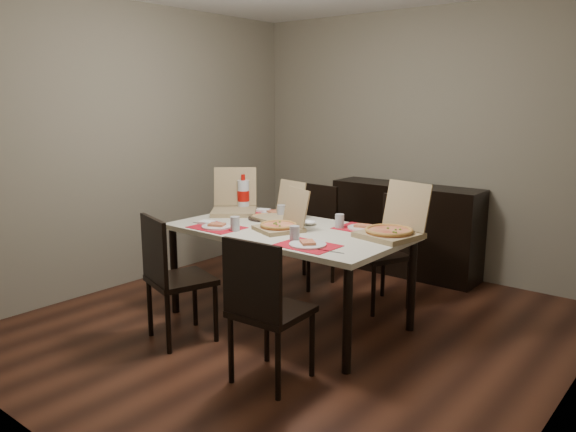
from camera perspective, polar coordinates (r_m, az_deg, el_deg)
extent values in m
cube|color=#452215|center=(4.45, 0.71, -11.17)|extent=(3.80, 4.00, 0.02)
cube|color=gray|center=(5.83, 13.20, 7.26)|extent=(3.80, 0.02, 2.60)
cube|color=gray|center=(5.51, -15.14, 6.92)|extent=(0.02, 4.00, 2.60)
cube|color=black|center=(5.75, 11.80, -1.32)|extent=(1.50, 0.40, 0.90)
cube|color=beige|center=(4.32, 0.00, -1.56)|extent=(1.80, 1.00, 0.04)
cylinder|color=black|center=(4.69, -11.48, -5.47)|extent=(0.06, 0.06, 0.71)
cylinder|color=black|center=(3.62, 6.05, -10.52)|extent=(0.06, 0.06, 0.71)
cylinder|color=black|center=(5.27, -4.09, -3.36)|extent=(0.06, 0.06, 0.71)
cylinder|color=black|center=(4.34, 12.46, -6.92)|extent=(0.06, 0.06, 0.71)
cube|color=black|center=(4.14, -10.80, -6.39)|extent=(0.53, 0.53, 0.04)
cube|color=black|center=(4.00, -13.45, -3.39)|extent=(0.41, 0.15, 0.46)
cylinder|color=black|center=(4.31, -13.86, -9.07)|extent=(0.04, 0.04, 0.43)
cylinder|color=black|center=(4.00, -12.07, -10.68)|extent=(0.04, 0.04, 0.43)
cylinder|color=black|center=(4.44, -9.44, -8.29)|extent=(0.04, 0.04, 0.43)
cylinder|color=black|center=(4.13, -7.36, -9.77)|extent=(0.04, 0.04, 0.43)
cube|color=black|center=(3.49, -1.67, -9.65)|extent=(0.45, 0.45, 0.04)
cube|color=black|center=(3.26, -3.72, -6.53)|extent=(0.42, 0.06, 0.46)
cylinder|color=black|center=(3.56, -5.82, -13.37)|extent=(0.04, 0.04, 0.43)
cylinder|color=black|center=(3.35, -1.03, -14.95)|extent=(0.04, 0.04, 0.43)
cylinder|color=black|center=(3.81, -2.18, -11.56)|extent=(0.04, 0.04, 0.43)
cylinder|color=black|center=(3.62, 2.45, -12.86)|extent=(0.04, 0.04, 0.43)
cube|color=black|center=(5.30, 1.88, -2.19)|extent=(0.44, 0.44, 0.04)
cube|color=black|center=(5.39, 3.21, 0.76)|extent=(0.42, 0.05, 0.46)
cylinder|color=black|center=(5.38, 4.57, -4.58)|extent=(0.04, 0.04, 0.43)
cylinder|color=black|center=(5.60, 1.66, -3.90)|extent=(0.04, 0.04, 0.43)
cylinder|color=black|center=(5.11, 2.08, -5.43)|extent=(0.04, 0.04, 0.43)
cylinder|color=black|center=(5.34, -0.87, -4.66)|extent=(0.04, 0.04, 0.43)
cube|color=black|center=(4.77, 9.26, -3.90)|extent=(0.55, 0.55, 0.04)
cube|color=black|center=(4.82, 11.18, -0.74)|extent=(0.40, 0.20, 0.46)
cylinder|color=black|center=(4.81, 12.18, -6.81)|extent=(0.04, 0.04, 0.43)
cylinder|color=black|center=(5.08, 9.62, -5.71)|extent=(0.04, 0.04, 0.43)
cylinder|color=black|center=(4.60, 8.66, -7.54)|extent=(0.04, 0.04, 0.43)
cylinder|color=black|center=(4.88, 6.20, -6.33)|extent=(0.04, 0.04, 0.43)
cube|color=red|center=(4.38, -7.24, -1.16)|extent=(0.40, 0.30, 0.00)
cylinder|color=white|center=(4.38, -7.24, -1.06)|extent=(0.24, 0.24, 0.01)
cube|color=#DDB66E|center=(4.38, -7.25, -0.87)|extent=(0.15, 0.13, 0.02)
cylinder|color=#A0A3AB|center=(4.25, -5.40, -0.79)|extent=(0.07, 0.07, 0.11)
cube|color=#B2B2B7|center=(4.52, -8.64, -0.79)|extent=(0.20, 0.04, 0.00)
cube|color=white|center=(4.52, -8.28, -0.64)|extent=(0.13, 0.13, 0.02)
cube|color=red|center=(3.81, 2.01, -3.01)|extent=(0.40, 0.30, 0.00)
cylinder|color=white|center=(3.81, 2.01, -2.90)|extent=(0.25, 0.25, 0.01)
cube|color=#DDB66E|center=(3.81, 2.01, -2.68)|extent=(0.15, 0.15, 0.02)
cylinder|color=#A0A3AB|center=(3.92, 0.67, -1.80)|extent=(0.07, 0.07, 0.11)
cube|color=#B2B2B7|center=(3.67, 4.30, -3.62)|extent=(0.20, 0.04, 0.00)
cube|color=red|center=(4.84, -1.43, 0.15)|extent=(0.40, 0.30, 0.00)
cylinder|color=white|center=(4.84, -1.43, 0.24)|extent=(0.22, 0.22, 0.01)
cube|color=#DDB66E|center=(4.83, -1.43, 0.42)|extent=(0.15, 0.13, 0.02)
cylinder|color=#A0A3AB|center=(4.70, -0.68, 0.47)|extent=(0.07, 0.07, 0.11)
cube|color=#B2B2B7|center=(4.96, -3.23, 0.43)|extent=(0.20, 0.04, 0.00)
cube|color=white|center=(4.97, -2.53, 0.59)|extent=(0.13, 0.13, 0.02)
cube|color=red|center=(4.34, 7.59, -1.28)|extent=(0.40, 0.30, 0.00)
cylinder|color=white|center=(4.34, 7.60, -1.18)|extent=(0.23, 0.23, 0.01)
cube|color=#DDB66E|center=(4.34, 7.60, -0.99)|extent=(0.14, 0.12, 0.02)
cylinder|color=#A0A3AB|center=(4.34, 5.26, -0.52)|extent=(0.07, 0.07, 0.11)
cube|color=#B2B2B7|center=(4.25, 9.70, -1.65)|extent=(0.20, 0.04, 0.00)
cube|color=white|center=(4.32, -0.57, -1.16)|extent=(0.16, 0.16, 0.02)
cube|color=#937C55|center=(4.24, -0.97, -1.32)|extent=(0.40, 0.40, 0.03)
cube|color=#937C55|center=(4.28, 0.84, 0.95)|extent=(0.31, 0.18, 0.28)
cylinder|color=#DDB66E|center=(4.23, -0.97, -0.99)|extent=(0.34, 0.34, 0.02)
cube|color=#937C55|center=(4.09, 10.20, -1.92)|extent=(0.45, 0.45, 0.04)
cube|color=#937C55|center=(4.20, 11.97, 1.06)|extent=(0.39, 0.15, 0.34)
cylinder|color=#DDB66E|center=(4.09, 10.22, -1.54)|extent=(0.38, 0.38, 0.02)
cube|color=#937C55|center=(4.90, -5.50, 0.45)|extent=(0.53, 0.53, 0.04)
cube|color=#937C55|center=(5.06, -5.39, 3.00)|extent=(0.34, 0.31, 0.34)
cube|color=#937C55|center=(4.62, -1.14, -0.24)|extent=(0.36, 0.36, 0.03)
cube|color=#937C55|center=(4.68, 0.30, 1.89)|extent=(0.32, 0.12, 0.28)
cylinder|color=black|center=(4.67, -2.40, -0.22)|extent=(0.28, 0.28, 0.01)
cylinder|color=#DC9854|center=(4.67, -2.40, -0.04)|extent=(0.20, 0.20, 0.02)
imported|color=white|center=(4.45, 2.14, -0.74)|extent=(0.14, 0.14, 0.03)
cylinder|color=silver|center=(5.04, -4.55, 2.12)|extent=(0.10, 0.10, 0.27)
cylinder|color=#B70E08|center=(5.04, -4.55, 2.06)|extent=(0.11, 0.11, 0.09)
cylinder|color=#B70E08|center=(5.01, -4.58, 3.94)|extent=(0.04, 0.04, 0.05)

